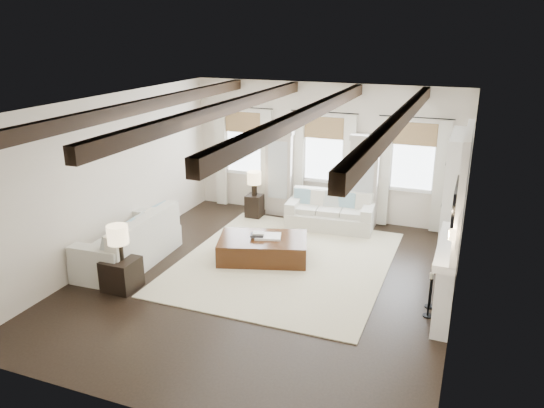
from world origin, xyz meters
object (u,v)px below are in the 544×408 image
at_px(ottoman, 263,249).
at_px(sofa_back, 331,213).
at_px(side_table_back, 254,206).
at_px(side_table_front, 122,274).
at_px(sofa_left, 132,244).

bearing_deg(ottoman, sofa_back, 53.19).
xyz_separation_m(sofa_back, side_table_back, (-1.90, 0.00, -0.06)).
height_order(sofa_back, side_table_front, sofa_back).
bearing_deg(side_table_front, side_table_back, 80.41).
xyz_separation_m(sofa_left, side_table_front, (0.45, -0.95, -0.13)).
height_order(sofa_back, ottoman, sofa_back).
distance_m(ottoman, side_table_back, 2.47).
xyz_separation_m(ottoman, side_table_front, (-1.84, -2.05, 0.05)).
bearing_deg(side_table_front, sofa_left, 115.09).
bearing_deg(side_table_front, sofa_back, 58.41).
bearing_deg(ottoman, side_table_back, 99.64).
distance_m(ottoman, side_table_front, 2.76).
bearing_deg(ottoman, side_table_front, -149.32).
relative_size(sofa_back, side_table_front, 3.60).
distance_m(sofa_left, side_table_back, 3.50).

